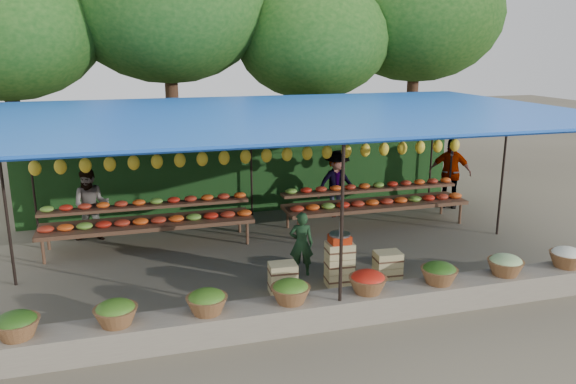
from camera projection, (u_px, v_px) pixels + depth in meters
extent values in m
plane|color=brown|center=(285.00, 256.00, 10.91)|extent=(60.00, 60.00, 0.00)
cube|color=#70655A|center=(336.00, 309.00, 8.31)|extent=(10.60, 0.55, 0.40)
cylinder|color=black|center=(341.00, 235.00, 7.86)|extent=(0.05, 0.05, 2.80)
cylinder|color=black|center=(6.00, 207.00, 9.26)|extent=(0.05, 0.05, 2.80)
cylinder|color=black|center=(503.00, 171.00, 11.86)|extent=(0.05, 0.05, 2.80)
cylinder|color=black|center=(31.00, 170.00, 11.95)|extent=(0.05, 0.05, 2.80)
cylinder|color=black|center=(251.00, 158.00, 13.25)|extent=(0.05, 0.05, 2.80)
cylinder|color=black|center=(432.00, 148.00, 14.55)|extent=(0.05, 0.05, 2.80)
cube|color=blue|center=(285.00, 112.00, 10.20)|extent=(10.80, 6.60, 0.04)
cube|color=blue|center=(321.00, 139.00, 8.39)|extent=(10.80, 2.19, 0.26)
cube|color=blue|center=(259.00, 110.00, 12.11)|extent=(10.80, 2.19, 0.26)
cylinder|color=#949499|center=(266.00, 142.00, 11.70)|extent=(9.60, 0.01, 0.01)
ellipsoid|color=yellow|center=(35.00, 168.00, 10.56)|extent=(0.23, 0.17, 0.30)
ellipsoid|color=yellow|center=(60.00, 167.00, 10.68)|extent=(0.23, 0.17, 0.30)
ellipsoid|color=yellow|center=(85.00, 165.00, 10.80)|extent=(0.23, 0.17, 0.30)
ellipsoid|color=yellow|center=(110.00, 164.00, 10.92)|extent=(0.23, 0.17, 0.30)
ellipsoid|color=yellow|center=(134.00, 163.00, 11.04)|extent=(0.23, 0.17, 0.30)
ellipsoid|color=yellow|center=(157.00, 161.00, 11.16)|extent=(0.23, 0.17, 0.30)
ellipsoid|color=yellow|center=(180.00, 160.00, 11.29)|extent=(0.23, 0.17, 0.30)
ellipsoid|color=yellow|center=(202.00, 159.00, 11.41)|extent=(0.23, 0.17, 0.30)
ellipsoid|color=yellow|center=(224.00, 158.00, 11.53)|extent=(0.23, 0.17, 0.30)
ellipsoid|color=yellow|center=(246.00, 157.00, 11.65)|extent=(0.23, 0.17, 0.30)
ellipsoid|color=yellow|center=(267.00, 156.00, 11.77)|extent=(0.23, 0.17, 0.30)
ellipsoid|color=yellow|center=(287.00, 154.00, 11.89)|extent=(0.23, 0.17, 0.30)
ellipsoid|color=yellow|center=(307.00, 153.00, 12.02)|extent=(0.23, 0.17, 0.30)
ellipsoid|color=yellow|center=(327.00, 152.00, 12.14)|extent=(0.23, 0.17, 0.30)
ellipsoid|color=yellow|center=(346.00, 151.00, 12.26)|extent=(0.23, 0.17, 0.30)
ellipsoid|color=yellow|center=(365.00, 150.00, 12.38)|extent=(0.23, 0.17, 0.30)
ellipsoid|color=yellow|center=(384.00, 149.00, 12.50)|extent=(0.23, 0.17, 0.30)
ellipsoid|color=yellow|center=(402.00, 148.00, 12.62)|extent=(0.23, 0.17, 0.30)
ellipsoid|color=yellow|center=(420.00, 147.00, 12.75)|extent=(0.23, 0.17, 0.30)
ellipsoid|color=yellow|center=(438.00, 146.00, 12.87)|extent=(0.23, 0.17, 0.30)
ellipsoid|color=yellow|center=(455.00, 145.00, 12.99)|extent=(0.23, 0.17, 0.30)
ellipsoid|color=#2A5416|center=(16.00, 321.00, 7.04)|extent=(0.52, 0.52, 0.23)
ellipsoid|color=#3D6D1D|center=(115.00, 309.00, 7.36)|extent=(0.52, 0.52, 0.23)
ellipsoid|color=#3D6D1D|center=(207.00, 298.00, 7.69)|extent=(0.52, 0.52, 0.23)
ellipsoid|color=#3D6D1D|center=(291.00, 288.00, 8.01)|extent=(0.52, 0.52, 0.23)
ellipsoid|color=red|center=(368.00, 278.00, 8.33)|extent=(0.52, 0.52, 0.23)
ellipsoid|color=#2A5416|center=(439.00, 270.00, 8.66)|extent=(0.52, 0.52, 0.23)
ellipsoid|color=#9AC279|center=(506.00, 262.00, 8.98)|extent=(0.52, 0.52, 0.23)
ellipsoid|color=white|center=(567.00, 254.00, 9.31)|extent=(0.52, 0.52, 0.23)
cube|color=#214719|center=(249.00, 162.00, 13.52)|extent=(10.60, 0.06, 2.50)
cylinder|color=#3D2116|center=(16.00, 126.00, 14.31)|extent=(0.36, 0.36, 3.97)
ellipsoid|color=#123D10|center=(3.00, 25.00, 13.69)|extent=(4.77, 4.77, 3.69)
cylinder|color=#3D2116|center=(173.00, 110.00, 15.70)|extent=(0.36, 0.36, 4.48)
ellipsoid|color=#123D10|center=(167.00, 5.00, 14.99)|extent=(5.39, 5.39, 4.17)
cylinder|color=#3D2116|center=(311.00, 120.00, 16.60)|extent=(0.36, 0.36, 3.71)
ellipsoid|color=#123D10|center=(312.00, 38.00, 16.01)|extent=(4.47, 4.47, 3.45)
cylinder|color=#3D2116|center=(412.00, 104.00, 17.84)|extent=(0.36, 0.36, 4.35)
ellipsoid|color=#123D10|center=(417.00, 15.00, 17.15)|extent=(5.24, 5.24, 4.05)
cube|color=#4C2E1E|center=(148.00, 223.00, 11.32)|extent=(4.20, 0.95, 0.08)
cube|color=#4C2E1E|center=(147.00, 206.00, 11.52)|extent=(4.20, 0.35, 0.06)
cylinder|color=#4C2E1E|center=(43.00, 251.00, 10.48)|extent=(0.06, 0.06, 0.50)
cylinder|color=#4C2E1E|center=(247.00, 233.00, 11.54)|extent=(0.06, 0.06, 0.50)
cylinder|color=#4C2E1E|center=(48.00, 238.00, 11.22)|extent=(0.06, 0.06, 0.50)
cylinder|color=#4C2E1E|center=(240.00, 221.00, 12.28)|extent=(0.06, 0.06, 0.50)
ellipsoid|color=#A72A17|center=(46.00, 229.00, 10.64)|extent=(0.31, 0.26, 0.13)
ellipsoid|color=#679C30|center=(47.00, 209.00, 10.99)|extent=(0.26, 0.22, 0.12)
ellipsoid|color=#E14D14|center=(65.00, 228.00, 10.73)|extent=(0.31, 0.26, 0.13)
ellipsoid|color=red|center=(66.00, 208.00, 11.08)|extent=(0.26, 0.22, 0.12)
ellipsoid|color=#679C30|center=(85.00, 226.00, 10.83)|extent=(0.31, 0.26, 0.13)
ellipsoid|color=#A72A17|center=(85.00, 206.00, 11.18)|extent=(0.26, 0.22, 0.12)
ellipsoid|color=red|center=(104.00, 224.00, 10.92)|extent=(0.31, 0.26, 0.13)
ellipsoid|color=#E14D14|center=(103.00, 205.00, 11.27)|extent=(0.26, 0.22, 0.12)
ellipsoid|color=#A72A17|center=(122.00, 223.00, 11.02)|extent=(0.31, 0.26, 0.13)
ellipsoid|color=#A72A17|center=(121.00, 204.00, 11.37)|extent=(0.26, 0.22, 0.12)
ellipsoid|color=#E14D14|center=(141.00, 221.00, 11.11)|extent=(0.31, 0.26, 0.13)
ellipsoid|color=#E14D14|center=(139.00, 202.00, 11.46)|extent=(0.26, 0.22, 0.12)
ellipsoid|color=#A72A17|center=(159.00, 220.00, 11.21)|extent=(0.31, 0.26, 0.13)
ellipsoid|color=#679C30|center=(156.00, 201.00, 11.56)|extent=(0.26, 0.22, 0.12)
ellipsoid|color=#E14D14|center=(176.00, 218.00, 11.30)|extent=(0.31, 0.26, 0.13)
ellipsoid|color=red|center=(174.00, 200.00, 11.65)|extent=(0.26, 0.22, 0.12)
ellipsoid|color=#679C30|center=(194.00, 217.00, 11.40)|extent=(0.31, 0.26, 0.13)
ellipsoid|color=#A72A17|center=(191.00, 199.00, 11.75)|extent=(0.26, 0.22, 0.12)
ellipsoid|color=red|center=(211.00, 216.00, 11.49)|extent=(0.31, 0.26, 0.13)
ellipsoid|color=#E14D14|center=(207.00, 197.00, 11.84)|extent=(0.26, 0.22, 0.12)
ellipsoid|color=#A72A17|center=(228.00, 214.00, 11.58)|extent=(0.31, 0.26, 0.13)
ellipsoid|color=#A72A17|center=(224.00, 196.00, 11.93)|extent=(0.26, 0.22, 0.12)
ellipsoid|color=#E14D14|center=(244.00, 213.00, 11.68)|extent=(0.31, 0.26, 0.13)
ellipsoid|color=#E14D14|center=(240.00, 195.00, 12.03)|extent=(0.26, 0.22, 0.12)
cube|color=#4C2E1E|center=(375.00, 204.00, 12.67)|extent=(4.20, 0.95, 0.08)
cube|color=#4C2E1E|center=(370.00, 189.00, 12.88)|extent=(4.20, 0.35, 0.06)
cylinder|color=#4C2E1E|center=(298.00, 228.00, 11.83)|extent=(0.06, 0.06, 0.50)
cylinder|color=#4C2E1E|center=(460.00, 213.00, 12.89)|extent=(0.06, 0.06, 0.50)
cylinder|color=#4C2E1E|center=(288.00, 217.00, 12.58)|extent=(0.06, 0.06, 0.50)
cylinder|color=#4C2E1E|center=(442.00, 204.00, 13.63)|extent=(0.06, 0.06, 0.50)
ellipsoid|color=#A72A17|center=(297.00, 209.00, 11.99)|extent=(0.31, 0.26, 0.13)
ellipsoid|color=#679C30|center=(291.00, 191.00, 12.34)|extent=(0.26, 0.22, 0.12)
ellipsoid|color=#E14D14|center=(313.00, 207.00, 12.08)|extent=(0.31, 0.26, 0.13)
ellipsoid|color=red|center=(306.00, 190.00, 12.43)|extent=(0.26, 0.22, 0.12)
ellipsoid|color=#679C30|center=(328.00, 206.00, 12.18)|extent=(0.31, 0.26, 0.13)
ellipsoid|color=#A72A17|center=(321.00, 189.00, 12.53)|extent=(0.26, 0.22, 0.12)
ellipsoid|color=red|center=(343.00, 205.00, 12.27)|extent=(0.31, 0.26, 0.13)
ellipsoid|color=#E14D14|center=(336.00, 188.00, 12.62)|extent=(0.26, 0.22, 0.12)
ellipsoid|color=#A72A17|center=(358.00, 204.00, 12.37)|extent=(0.31, 0.26, 0.13)
ellipsoid|color=#A72A17|center=(350.00, 187.00, 12.72)|extent=(0.26, 0.22, 0.12)
ellipsoid|color=#E14D14|center=(372.00, 202.00, 12.46)|extent=(0.31, 0.26, 0.13)
ellipsoid|color=#E14D14|center=(364.00, 186.00, 12.81)|extent=(0.26, 0.22, 0.12)
ellipsoid|color=#A72A17|center=(387.00, 201.00, 12.56)|extent=(0.31, 0.26, 0.13)
ellipsoid|color=#679C30|center=(378.00, 185.00, 12.91)|extent=(0.26, 0.22, 0.12)
ellipsoid|color=#E14D14|center=(401.00, 200.00, 12.65)|extent=(0.31, 0.26, 0.13)
ellipsoid|color=red|center=(392.00, 184.00, 13.00)|extent=(0.26, 0.22, 0.12)
ellipsoid|color=#679C30|center=(415.00, 199.00, 12.75)|extent=(0.31, 0.26, 0.13)
ellipsoid|color=#A72A17|center=(406.00, 183.00, 13.10)|extent=(0.26, 0.22, 0.12)
ellipsoid|color=red|center=(428.00, 198.00, 12.84)|extent=(0.31, 0.26, 0.13)
ellipsoid|color=#E14D14|center=(419.00, 182.00, 13.19)|extent=(0.26, 0.22, 0.12)
ellipsoid|color=#A72A17|center=(442.00, 197.00, 12.94)|extent=(0.31, 0.26, 0.13)
ellipsoid|color=#A72A17|center=(433.00, 181.00, 13.29)|extent=(0.26, 0.22, 0.12)
ellipsoid|color=#E14D14|center=(455.00, 196.00, 13.03)|extent=(0.31, 0.26, 0.13)
ellipsoid|color=#E14D14|center=(446.00, 180.00, 13.38)|extent=(0.26, 0.22, 0.12)
cube|color=tan|center=(283.00, 285.00, 9.30)|extent=(0.47, 0.37, 0.25)
cube|color=tan|center=(283.00, 271.00, 9.23)|extent=(0.47, 0.37, 0.25)
cube|color=tan|center=(339.00, 279.00, 9.57)|extent=(0.47, 0.37, 0.25)
cube|color=tan|center=(339.00, 264.00, 9.50)|extent=(0.47, 0.37, 0.25)
cube|color=tan|center=(340.00, 250.00, 9.43)|extent=(0.47, 0.37, 0.25)
cube|color=tan|center=(387.00, 273.00, 9.81)|extent=(0.47, 0.37, 0.25)
cube|color=tan|center=(388.00, 259.00, 9.74)|extent=(0.47, 0.37, 0.25)
cube|color=red|center=(340.00, 239.00, 9.38)|extent=(0.34, 0.29, 0.13)
cylinder|color=#949499|center=(340.00, 234.00, 9.36)|extent=(0.36, 0.36, 0.03)
cylinder|color=#949499|center=(340.00, 228.00, 9.34)|extent=(0.03, 0.03, 0.25)
imported|color=#18351B|center=(301.00, 244.00, 9.91)|extent=(0.48, 0.38, 1.17)
imported|color=slate|center=(91.00, 205.00, 11.64)|extent=(0.82, 0.68, 1.54)
imported|color=slate|center=(337.00, 184.00, 13.32)|extent=(1.09, 0.71, 1.60)
imported|color=slate|center=(450.00, 173.00, 14.10)|extent=(1.10, 0.92, 1.76)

